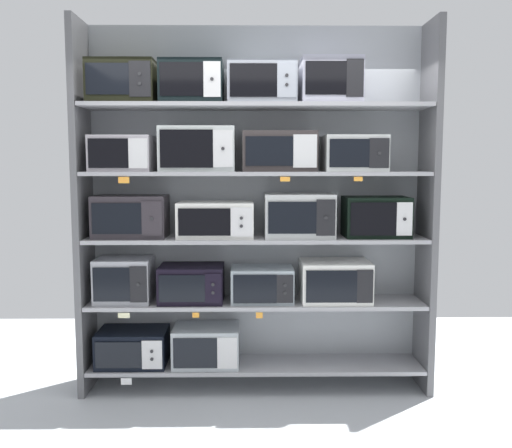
# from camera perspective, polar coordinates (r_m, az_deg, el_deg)

# --- Properties ---
(back_panel) EXTENTS (2.78, 0.04, 2.83)m
(back_panel) POSITION_cam_1_polar(r_m,az_deg,el_deg) (4.55, -0.04, 1.71)
(back_panel) COLOR #9EA3A8
(back_panel) RESTS_ON ground
(upright_left) EXTENTS (0.05, 0.42, 2.83)m
(upright_left) POSITION_cam_1_polar(r_m,az_deg,el_deg) (4.51, -17.04, 1.39)
(upright_left) COLOR #5B5B5E
(upright_left) RESTS_ON ground
(upright_right) EXTENTS (0.05, 0.42, 2.83)m
(upright_right) POSITION_cam_1_polar(r_m,az_deg,el_deg) (4.54, 16.91, 1.43)
(upright_right) COLOR #5B5B5E
(upright_right) RESTS_ON ground
(shelf_0) EXTENTS (2.58, 0.42, 0.03)m
(shelf_0) POSITION_cam_1_polar(r_m,az_deg,el_deg) (4.59, -0.00, -14.01)
(shelf_0) COLOR #99999E
(shelf_0) RESTS_ON ground
(microwave_0) EXTENTS (0.53, 0.39, 0.27)m
(microwave_0) POSITION_cam_1_polar(r_m,az_deg,el_deg) (4.63, -12.29, -12.01)
(microwave_0) COLOR black
(microwave_0) RESTS_ON shelf_0
(microwave_1) EXTENTS (0.51, 0.39, 0.30)m
(microwave_1) POSITION_cam_1_polar(r_m,az_deg,el_deg) (4.55, -5.01, -12.05)
(microwave_1) COLOR #9BA3A9
(microwave_1) RESTS_ON shelf_0
(price_tag_0) EXTENTS (0.08, 0.00, 0.05)m
(price_tag_0) POSITION_cam_1_polar(r_m,az_deg,el_deg) (4.51, -12.93, -15.20)
(price_tag_0) COLOR white
(shelf_1) EXTENTS (2.58, 0.42, 0.03)m
(shelf_1) POSITION_cam_1_polar(r_m,az_deg,el_deg) (4.44, -0.00, -7.93)
(shelf_1) COLOR #99999E
(microwave_2) EXTENTS (0.42, 0.35, 0.34)m
(microwave_2) POSITION_cam_1_polar(r_m,az_deg,el_deg) (4.50, -13.12, -5.50)
(microwave_2) COLOR #999BA2
(microwave_2) RESTS_ON shelf_1
(microwave_3) EXTENTS (0.49, 0.38, 0.28)m
(microwave_3) POSITION_cam_1_polar(r_m,az_deg,el_deg) (4.43, -6.50, -5.96)
(microwave_3) COLOR black
(microwave_3) RESTS_ON shelf_1
(microwave_4) EXTENTS (0.48, 0.35, 0.26)m
(microwave_4) POSITION_cam_1_polar(r_m,az_deg,el_deg) (4.41, 0.62, -6.09)
(microwave_4) COLOR #98A5AD
(microwave_4) RESTS_ON shelf_1
(microwave_5) EXTENTS (0.53, 0.40, 0.31)m
(microwave_5) POSITION_cam_1_polar(r_m,az_deg,el_deg) (4.45, 7.95, -5.71)
(microwave_5) COLOR white
(microwave_5) RESTS_ON shelf_1
(price_tag_1) EXTENTS (0.09, 0.00, 0.04)m
(price_tag_1) POSITION_cam_1_polar(r_m,az_deg,el_deg) (4.35, -13.16, -8.96)
(price_tag_1) COLOR beige
(price_tag_2) EXTENTS (0.05, 0.00, 0.04)m
(price_tag_2) POSITION_cam_1_polar(r_m,az_deg,el_deg) (4.27, -6.08, -9.11)
(price_tag_2) COLOR orange
(price_tag_3) EXTENTS (0.05, 0.00, 0.04)m
(price_tag_3) POSITION_cam_1_polar(r_m,az_deg,el_deg) (4.25, 0.34, -9.19)
(price_tag_3) COLOR orange
(shelf_2) EXTENTS (2.58, 0.42, 0.03)m
(shelf_2) POSITION_cam_1_polar(r_m,az_deg,el_deg) (4.35, -0.00, -1.51)
(shelf_2) COLOR #99999E
(microwave_6) EXTENTS (0.55, 0.34, 0.32)m
(microwave_6) POSITION_cam_1_polar(r_m,az_deg,el_deg) (4.42, -12.49, 0.75)
(microwave_6) COLOR #2C272C
(microwave_6) RESTS_ON shelf_2
(microwave_7) EXTENTS (0.58, 0.37, 0.27)m
(microwave_7) POSITION_cam_1_polar(r_m,az_deg,el_deg) (4.33, -4.07, 0.45)
(microwave_7) COLOR silver
(microwave_7) RESTS_ON shelf_2
(microwave_8) EXTENTS (0.52, 0.39, 0.33)m
(microwave_8) POSITION_cam_1_polar(r_m,az_deg,el_deg) (4.34, 4.34, 0.88)
(microwave_8) COLOR #B5B9B7
(microwave_8) RESTS_ON shelf_2
(microwave_9) EXTENTS (0.49, 0.35, 0.31)m
(microwave_9) POSITION_cam_1_polar(r_m,az_deg,el_deg) (4.43, 11.98, 0.71)
(microwave_9) COLOR black
(microwave_9) RESTS_ON shelf_2
(shelf_3) EXTENTS (2.58, 0.42, 0.03)m
(shelf_3) POSITION_cam_1_polar(r_m,az_deg,el_deg) (4.31, -0.00, 5.12)
(shelf_3) COLOR #99999E
(microwave_10) EXTENTS (0.45, 0.39, 0.27)m
(microwave_10) POSITION_cam_1_polar(r_m,az_deg,el_deg) (4.41, -13.26, 6.91)
(microwave_10) COLOR #A29CA3
(microwave_10) RESTS_ON shelf_3
(microwave_11) EXTENTS (0.56, 0.38, 0.33)m
(microwave_11) POSITION_cam_1_polar(r_m,az_deg,el_deg) (4.32, -5.88, 7.50)
(microwave_11) COLOR #B4BDBA
(microwave_11) RESTS_ON shelf_3
(microwave_12) EXTENTS (0.55, 0.35, 0.30)m
(microwave_12) POSITION_cam_1_polar(r_m,az_deg,el_deg) (4.31, 2.35, 7.31)
(microwave_12) COLOR #322C2C
(microwave_12) RESTS_ON shelf_3
(microwave_13) EXTENTS (0.46, 0.43, 0.27)m
(microwave_13) POSITION_cam_1_polar(r_m,az_deg,el_deg) (4.38, 9.80, 7.01)
(microwave_13) COLOR #BABEBB
(microwave_13) RESTS_ON shelf_3
(price_tag_4) EXTENTS (0.08, 0.00, 0.05)m
(price_tag_4) POSITION_cam_1_polar(r_m,az_deg,el_deg) (4.20, -13.17, 4.33)
(price_tag_4) COLOR orange
(price_tag_5) EXTENTS (0.07, 0.00, 0.03)m
(price_tag_5) POSITION_cam_1_polar(r_m,az_deg,el_deg) (4.11, 2.95, 4.54)
(price_tag_5) COLOR orange
(price_tag_6) EXTENTS (0.06, 0.00, 0.03)m
(price_tag_6) POSITION_cam_1_polar(r_m,az_deg,el_deg) (4.17, 10.25, 4.49)
(price_tag_6) COLOR orange
(shelf_4) EXTENTS (2.58, 0.42, 0.03)m
(shelf_4) POSITION_cam_1_polar(r_m,az_deg,el_deg) (4.33, -0.00, 11.77)
(shelf_4) COLOR #99999E
(microwave_14) EXTENTS (0.49, 0.42, 0.31)m
(microwave_14) POSITION_cam_1_polar(r_m,az_deg,el_deg) (4.44, -13.19, 13.69)
(microwave_14) COLOR black
(microwave_14) RESTS_ON shelf_4
(microwave_15) EXTENTS (0.46, 0.41, 0.31)m
(microwave_15) POSITION_cam_1_polar(r_m,az_deg,el_deg) (4.36, -6.44, 13.94)
(microwave_15) COLOR black
(microwave_15) RESTS_ON shelf_4
(microwave_16) EXTENTS (0.51, 0.38, 0.30)m
(microwave_16) POSITION_cam_1_polar(r_m,az_deg,el_deg) (4.34, 0.59, 13.96)
(microwave_16) COLOR #989EAA
(microwave_16) RESTS_ON shelf_4
(microwave_17) EXTENTS (0.44, 0.41, 0.33)m
(microwave_17) POSITION_cam_1_polar(r_m,az_deg,el_deg) (4.39, 7.46, 14.02)
(microwave_17) COLOR #B0B0C4
(microwave_17) RESTS_ON shelf_4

